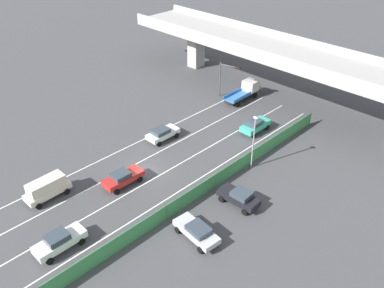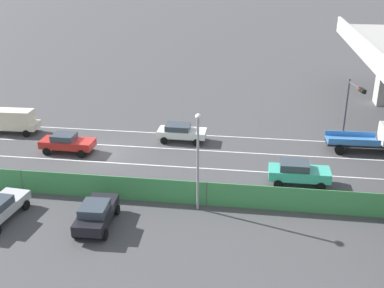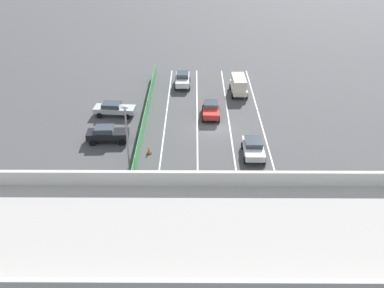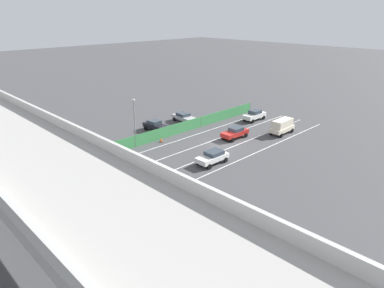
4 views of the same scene
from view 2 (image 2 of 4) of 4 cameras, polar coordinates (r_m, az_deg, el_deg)
name	(u,v)px [view 2 (image 2 of 4)]	position (r m, az deg, el deg)	size (l,w,h in m)	color
ground_plane	(102,153)	(39.89, -10.83, -1.08)	(300.00, 300.00, 0.00)	#424244
lane_line_left_edge	(153,133)	(43.75, -4.68, 1.38)	(0.14, 42.41, 0.01)	silver
lane_line_mid_left	(145,147)	(40.57, -5.76, -0.37)	(0.14, 42.41, 0.01)	silver
lane_line_mid_right	(134,164)	(37.45, -7.02, -2.42)	(0.14, 42.41, 0.01)	silver
lane_line_right_edge	(122,184)	(34.41, -8.50, -4.83)	(0.14, 42.41, 0.01)	silver
green_fence	(112,187)	(32.23, -9.64, -5.20)	(0.10, 38.51, 1.68)	#3D8E4C
car_hatchback_white	(181,132)	(41.36, -1.34, 1.49)	(2.08, 4.23, 1.54)	silver
car_taxi_teal	(298,172)	(34.53, 12.69, -3.32)	(2.05, 4.34, 1.70)	teal
car_sedan_red	(67,142)	(40.38, -14.90, 0.20)	(2.04, 4.44, 1.60)	red
car_van_cream	(13,120)	(46.18, -20.84, 2.73)	(2.08, 4.61, 2.20)	beige
flatbed_truck_blue	(379,138)	(41.95, 21.65, 0.71)	(2.39, 6.25, 2.40)	black
parked_sedan_dark	(96,213)	(29.29, -11.51, -8.19)	(4.28, 2.14, 1.63)	black
traffic_light	(352,100)	(42.66, 18.82, 5.09)	(3.27, 0.93, 5.38)	#47474C
street_lamp	(198,152)	(29.18, 0.71, -1.02)	(0.60, 0.36, 6.51)	gray
traffic_cone	(154,190)	(32.61, -4.67, -5.59)	(0.47, 0.47, 0.72)	orange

